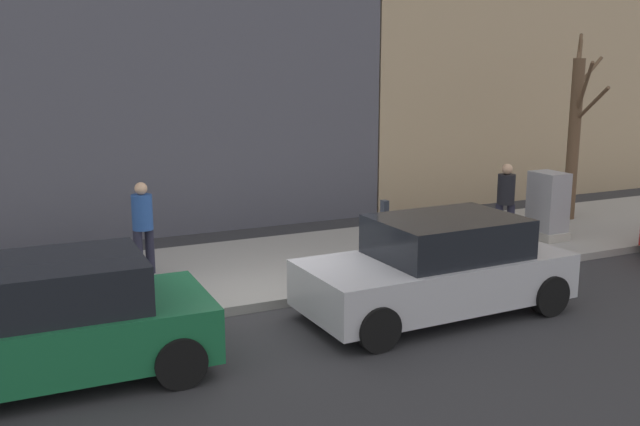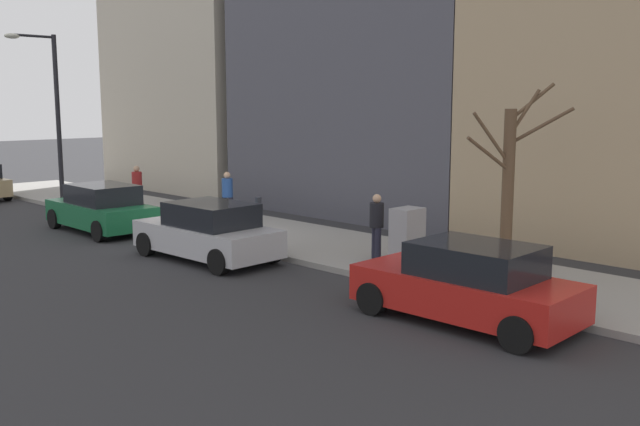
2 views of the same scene
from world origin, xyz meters
name	(u,v)px [view 1 (image 1 of 2)]	position (x,y,z in m)	size (l,w,h in m)	color
ground_plane	(281,309)	(0.00, 0.00, 0.00)	(120.00, 120.00, 0.00)	#2B2B2D
sidewalk	(239,271)	(2.00, 0.00, 0.07)	(4.00, 36.00, 0.15)	gray
parked_car_silver	(438,268)	(-1.25, -2.12, 0.74)	(2.02, 4.25, 1.52)	#B7B7BC
parked_car_green	(40,324)	(-1.19, 3.63, 0.74)	(2.00, 4.24, 1.52)	#196038
parking_meter	(384,230)	(0.45, -2.15, 0.98)	(0.14, 0.10, 1.35)	slate
utility_box	(548,206)	(1.30, -6.66, 0.85)	(0.83, 0.61, 1.43)	#A8A399
bare_tree	(575,132)	(2.59, -8.58, 2.23)	(1.97, 1.75, 4.39)	brown
pedestrian_near_meter	(506,198)	(1.40, -5.61, 1.09)	(0.36, 0.37, 1.66)	#1E1E2D
pedestrian_midblock	(143,223)	(2.31, 1.65, 1.09)	(0.36, 0.38, 1.66)	#1E1E2D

